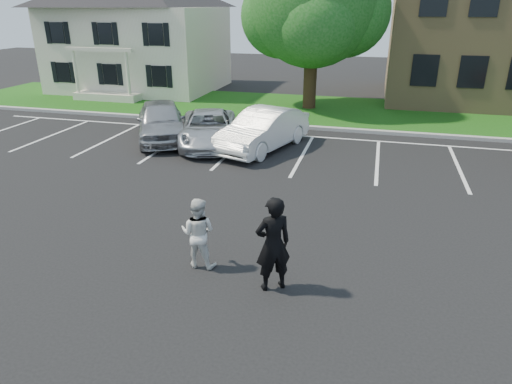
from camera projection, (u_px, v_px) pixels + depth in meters
ground_plane at (245, 259)px, 10.40m from camera, size 90.00×90.00×0.00m
curb at (317, 128)px, 21.09m from camera, size 40.00×0.30×0.15m
grass_strip at (327, 111)px, 24.68m from camera, size 44.00×8.00×0.08m
stall_lines at (342, 151)px, 18.06m from camera, size 34.00×5.36×0.01m
house at (139, 30)px, 29.87m from camera, size 10.30×9.22×7.60m
tree at (315, 5)px, 23.32m from camera, size 7.80×7.20×8.80m
man_black_suit at (273, 244)px, 8.96m from camera, size 0.88×0.80×2.01m
man_white_shirt at (198, 233)px, 9.85m from camera, size 0.78×0.61×1.60m
car_silver_west at (161, 121)px, 19.24m from camera, size 3.97×5.16×1.64m
car_silver_minivan at (209, 129)px, 18.61m from camera, size 3.68×5.32×1.35m
car_white_sedan at (263, 130)px, 17.98m from camera, size 3.07×5.07×1.58m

